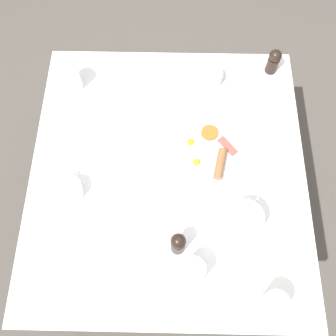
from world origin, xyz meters
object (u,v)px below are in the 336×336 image
teacup_with_saucer_right (71,190)px  water_glass_short (192,272)px  water_glass_tall (70,78)px  pepper_grinder (178,243)px  salt_grinder (274,61)px  napkin_folded (122,103)px  spoon_for_tea (68,144)px  breakfast_plate (209,152)px  teacup_with_saucer_left (211,78)px  knife_by_plate (113,280)px  wine_glass_spare (273,305)px  teapot_near (243,221)px  fork_by_plate (148,192)px

teacup_with_saucer_right → water_glass_short: size_ratio=1.63×
water_glass_tall → pepper_grinder: (-0.63, -0.42, 0.01)m
salt_grinder → napkin_folded: 0.61m
water_glass_short → spoon_for_tea: (0.46, 0.45, -0.05)m
breakfast_plate → spoon_for_tea: (0.02, 0.51, -0.01)m
teacup_with_saucer_left → water_glass_short: 0.75m
knife_by_plate → water_glass_short: bearing=-85.0°
teacup_with_saucer_right → pepper_grinder: bearing=-116.8°
salt_grinder → knife_by_plate: (-0.83, 0.57, -0.06)m
napkin_folded → pepper_grinder: bearing=-158.6°
salt_grinder → napkin_folded: (-0.17, 0.58, -0.05)m
water_glass_short → salt_grinder: bearing=-21.6°
teacup_with_saucer_right → wine_glass_spare: wine_glass_spare is taller
breakfast_plate → salt_grinder: bearing=-34.3°
wine_glass_spare → spoon_for_tea: bearing=51.3°
teacup_with_saucer_left → water_glass_tall: size_ratio=1.54×
teacup_with_saucer_left → knife_by_plate: size_ratio=0.90×
knife_by_plate → teapot_near: bearing=-65.9°
salt_grinder → spoon_for_tea: salt_grinder is taller
water_glass_short → wine_glass_spare: wine_glass_spare is taller
fork_by_plate → spoon_for_tea: size_ratio=1.03×
teapot_near → water_glass_tall: (0.55, 0.62, -0.00)m
water_glass_short → napkin_folded: (0.64, 0.26, -0.04)m
pepper_grinder → water_glass_short: bearing=-152.7°
teapot_near → wine_glass_spare: size_ratio=1.76×
teacup_with_saucer_left → pepper_grinder: 0.67m
fork_by_plate → teacup_with_saucer_right: bearing=91.5°
teacup_with_saucer_right → napkin_folded: teacup_with_saucer_right is taller
fork_by_plate → salt_grinder: bearing=-41.3°
breakfast_plate → water_glass_tall: 0.60m
pepper_grinder → knife_by_plate: (-0.11, 0.20, -0.06)m
teapot_near → pepper_grinder: (-0.08, 0.21, 0.00)m
napkin_folded → fork_by_plate: size_ratio=1.12×
breakfast_plate → salt_grinder: 0.46m
teapot_near → teacup_with_saucer_right: (0.11, 0.57, -0.03)m
knife_by_plate → spoon_for_tea: size_ratio=1.11×
teacup_with_saucer_right → wine_glass_spare: bearing=-119.2°
teacup_with_saucer_left → fork_by_plate: bearing=154.4°
wine_glass_spare → napkin_folded: size_ratio=0.57×
water_glass_short → pepper_grinder: pepper_grinder is taller
teacup_with_saucer_right → napkin_folded: size_ratio=0.86×
breakfast_plate → fork_by_plate: bearing=126.5°
teapot_near → teacup_with_saucer_right: size_ratio=1.16×
teacup_with_saucer_left → salt_grinder: salt_grinder is taller
napkin_folded → fork_by_plate: napkin_folded is taller
water_glass_short → napkin_folded: size_ratio=0.53×
teapot_near → knife_by_plate: size_ratio=1.04×
fork_by_plate → spoon_for_tea: (0.18, 0.30, 0.00)m
teapot_near → water_glass_short: size_ratio=1.89×
pepper_grinder → fork_by_plate: 0.22m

